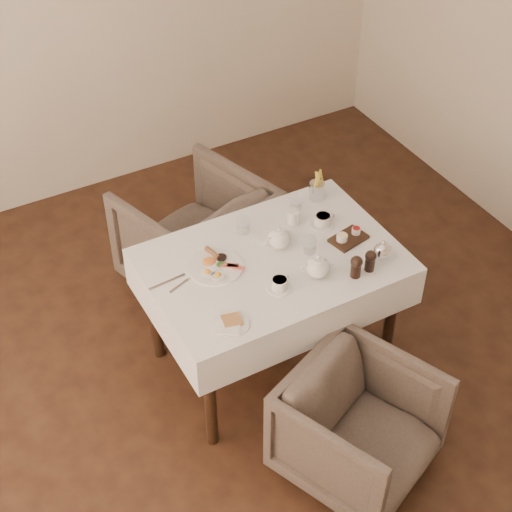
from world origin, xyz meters
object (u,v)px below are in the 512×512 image
object	(u,v)px
breakfast_plate	(215,266)
teapot_centre	(279,237)
armchair_far	(197,236)
table	(272,276)
armchair_near	(359,428)

from	to	relation	value
breakfast_plate	teapot_centre	xyz separation A→B (m)	(0.36, -0.02, 0.06)
armchair_far	breakfast_plate	world-z (taller)	breakfast_plate
table	armchair_near	distance (m)	0.88
table	teapot_centre	size ratio (longest dim) A/B	7.80
armchair_near	teapot_centre	world-z (taller)	teapot_centre
table	breakfast_plate	xyz separation A→B (m)	(-0.28, 0.09, 0.13)
breakfast_plate	teapot_centre	distance (m)	0.36
breakfast_plate	armchair_near	bearing A→B (deg)	-58.49
armchair_near	armchair_far	world-z (taller)	armchair_far
table	armchair_near	world-z (taller)	table
armchair_far	teapot_centre	size ratio (longest dim) A/B	4.74
armchair_near	teapot_centre	distance (m)	1.02
table	armchair_far	bearing A→B (deg)	94.60
table	breakfast_plate	size ratio (longest dim) A/B	4.56
teapot_centre	armchair_near	bearing A→B (deg)	-96.84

